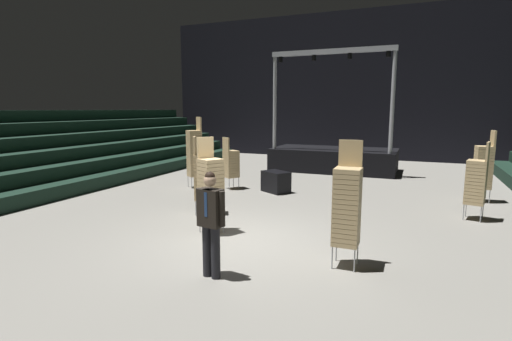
# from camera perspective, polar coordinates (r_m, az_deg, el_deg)

# --- Properties ---
(ground_plane) EXTENTS (22.00, 30.00, 0.10)m
(ground_plane) POSITION_cam_1_polar(r_m,az_deg,el_deg) (8.38, -2.86, -10.44)
(ground_plane) COLOR gray
(arena_end_wall) EXTENTS (22.00, 0.30, 8.00)m
(arena_end_wall) POSITION_cam_1_polar(r_m,az_deg,el_deg) (22.42, 14.16, 11.99)
(arena_end_wall) COLOR black
(arena_end_wall) RESTS_ON ground_plane
(bleacher_bank_left) EXTENTS (4.50, 24.00, 2.70)m
(bleacher_bank_left) POSITION_cam_1_polar(r_m,az_deg,el_deg) (14.70, -33.47, 2.10)
(bleacher_bank_left) COLOR black
(bleacher_bank_left) RESTS_ON ground_plane
(stage_riser) EXTENTS (5.40, 2.67, 5.16)m
(stage_riser) POSITION_cam_1_polar(r_m,az_deg,el_deg) (17.72, 11.37, 1.93)
(stage_riser) COLOR black
(stage_riser) RESTS_ON ground_plane
(man_with_tie) EXTENTS (0.57, 0.30, 1.77)m
(man_with_tie) POSITION_cam_1_polar(r_m,az_deg,el_deg) (6.33, -6.73, -7.00)
(man_with_tie) COLOR black
(man_with_tie) RESTS_ON ground_plane
(chair_stack_front_left) EXTENTS (0.59, 0.59, 2.05)m
(chair_stack_front_left) POSITION_cam_1_polar(r_m,az_deg,el_deg) (10.18, -7.90, -0.76)
(chair_stack_front_left) COLOR #B2B5BA
(chair_stack_front_left) RESTS_ON ground_plane
(chair_stack_front_right) EXTENTS (0.60, 0.60, 2.14)m
(chair_stack_front_right) POSITION_cam_1_polar(r_m,az_deg,el_deg) (8.60, -6.71, -2.25)
(chair_stack_front_right) COLOR #B2B5BA
(chair_stack_front_right) RESTS_ON ground_plane
(chair_stack_mid_left) EXTENTS (0.49, 0.49, 2.14)m
(chair_stack_mid_left) POSITION_cam_1_polar(r_m,az_deg,el_deg) (13.26, 30.51, 0.52)
(chair_stack_mid_left) COLOR #B2B5BA
(chair_stack_mid_left) RESTS_ON ground_plane
(chair_stack_mid_right) EXTENTS (0.53, 0.53, 1.96)m
(chair_stack_mid_right) POSITION_cam_1_polar(r_m,az_deg,el_deg) (11.01, 29.73, -1.36)
(chair_stack_mid_right) COLOR #B2B5BA
(chair_stack_mid_right) RESTS_ON ground_plane
(chair_stack_mid_centre) EXTENTS (0.61, 0.61, 1.79)m
(chair_stack_mid_centre) POSITION_cam_1_polar(r_m,az_deg,el_deg) (13.37, -3.73, 1.10)
(chair_stack_mid_centre) COLOR #B2B5BA
(chair_stack_mid_centre) RESTS_ON ground_plane
(chair_stack_rear_left) EXTENTS (0.62, 0.62, 2.48)m
(chair_stack_rear_left) POSITION_cam_1_polar(r_m,az_deg,el_deg) (13.70, -9.07, 2.61)
(chair_stack_rear_left) COLOR #B2B5BA
(chair_stack_rear_left) RESTS_ON ground_plane
(chair_stack_rear_right) EXTENTS (0.44, 0.44, 2.22)m
(chair_stack_rear_right) POSITION_cam_1_polar(r_m,az_deg,el_deg) (6.87, 13.27, -4.97)
(chair_stack_rear_right) COLOR #B2B5BA
(chair_stack_rear_right) RESTS_ON ground_plane
(equipment_road_case) EXTENTS (1.08, 0.98, 0.70)m
(equipment_road_case) POSITION_cam_1_polar(r_m,az_deg,el_deg) (12.90, 2.94, -1.67)
(equipment_road_case) COLOR black
(equipment_road_case) RESTS_ON ground_plane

